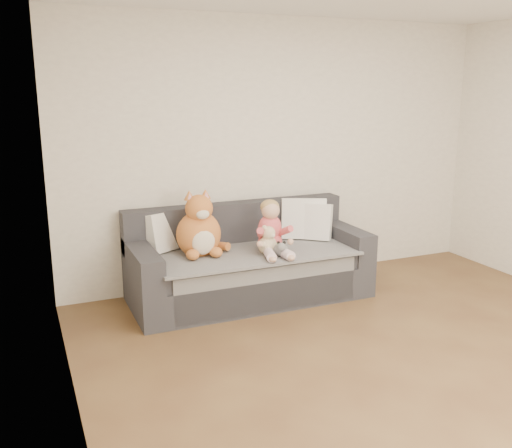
{
  "coord_description": "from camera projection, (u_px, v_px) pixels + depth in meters",
  "views": [
    {
      "loc": [
        -2.47,
        -2.66,
        1.95
      ],
      "look_at": [
        -0.55,
        1.87,
        0.75
      ],
      "focal_mm": 40.0,
      "sensor_mm": 36.0,
      "label": 1
    }
  ],
  "objects": [
    {
      "name": "sofa",
      "position": [
        248.0,
        265.0,
        5.34
      ],
      "size": [
        2.2,
        0.94,
        0.85
      ],
      "color": "#2B2B30",
      "rests_on": "ground"
    },
    {
      "name": "cushion_right_front",
      "position": [
        312.0,
        221.0,
        5.6
      ],
      "size": [
        0.41,
        0.38,
        0.37
      ],
      "rotation": [
        0.0,
        0.0,
        -0.7
      ],
      "color": "silver",
      "rests_on": "sofa"
    },
    {
      "name": "plush_cat",
      "position": [
        200.0,
        230.0,
        5.06
      ],
      "size": [
        0.49,
        0.42,
        0.62
      ],
      "rotation": [
        0.0,
        0.0,
        -0.01
      ],
      "color": "#B05427",
      "rests_on": "sofa"
    },
    {
      "name": "teddy_bear",
      "position": [
        268.0,
        242.0,
        5.1
      ],
      "size": [
        0.21,
        0.18,
        0.28
      ],
      "rotation": [
        0.0,
        0.0,
        0.42
      ],
      "color": "tan",
      "rests_on": "sofa"
    },
    {
      "name": "cushion_left",
      "position": [
        166.0,
        231.0,
        5.22
      ],
      "size": [
        0.43,
        0.33,
        0.37
      ],
      "rotation": [
        0.0,
        0.0,
        0.48
      ],
      "color": "silver",
      "rests_on": "sofa"
    },
    {
      "name": "toddler",
      "position": [
        271.0,
        231.0,
        5.13
      ],
      "size": [
        0.35,
        0.5,
        0.49
      ],
      "rotation": [
        0.0,
        0.0,
        -0.13
      ],
      "color": "#E75160",
      "rests_on": "sofa"
    },
    {
      "name": "cushion_right_back",
      "position": [
        304.0,
        218.0,
        5.62
      ],
      "size": [
        0.48,
        0.36,
        0.41
      ],
      "rotation": [
        0.0,
        0.0,
        -0.43
      ],
      "color": "silver",
      "rests_on": "sofa"
    },
    {
      "name": "room_shell",
      "position": [
        414.0,
        184.0,
        3.85
      ],
      "size": [
        5.0,
        5.0,
        5.0
      ],
      "color": "brown",
      "rests_on": "ground"
    },
    {
      "name": "sippy_cup",
      "position": [
        278.0,
        248.0,
        5.11
      ],
      "size": [
        0.1,
        0.08,
        0.11
      ],
      "rotation": [
        0.0,
        0.0,
        0.43
      ],
      "color": "#543899",
      "rests_on": "sofa"
    },
    {
      "name": "plush_cow",
      "position": [
        281.0,
        249.0,
        5.04
      ],
      "size": [
        0.13,
        0.19,
        0.16
      ],
      "rotation": [
        0.0,
        0.0,
        -0.39
      ],
      "color": "white",
      "rests_on": "sofa"
    }
  ]
}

